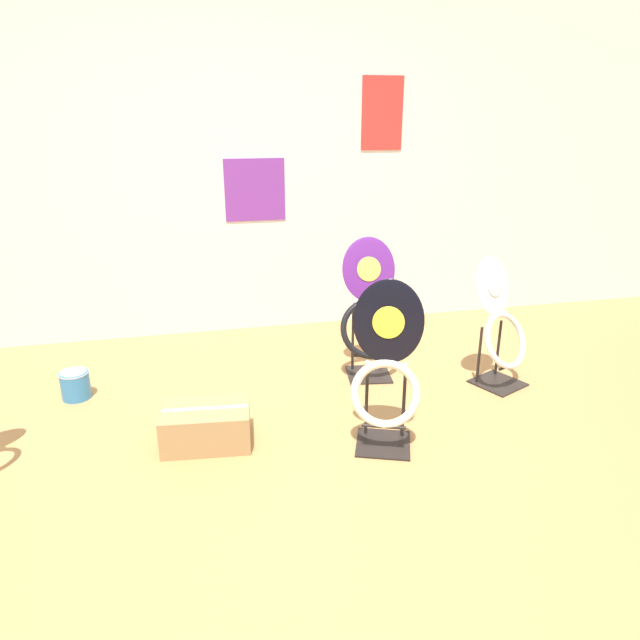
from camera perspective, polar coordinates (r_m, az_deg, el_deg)
ground_plane at (r=2.64m, az=-1.06°, el=-18.58°), size 14.00×14.00×0.00m
wall_back at (r=4.41m, az=-7.80°, el=15.37°), size 8.00×0.07×2.60m
toilet_seat_display_jazz_black at (r=2.90m, az=6.66°, el=-4.98°), size 0.40×0.36×0.89m
toilet_seat_display_white_plain at (r=3.74m, az=17.60°, el=-0.73°), size 0.43×0.42×0.81m
toilet_seat_display_purple_note at (r=3.69m, az=5.00°, el=0.47°), size 0.42×0.38×0.90m
paint_can at (r=3.79m, az=-23.28°, el=-5.90°), size 0.18×0.18×0.18m
storage_box at (r=3.09m, az=-11.30°, el=-10.33°), size 0.48×0.34×0.21m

